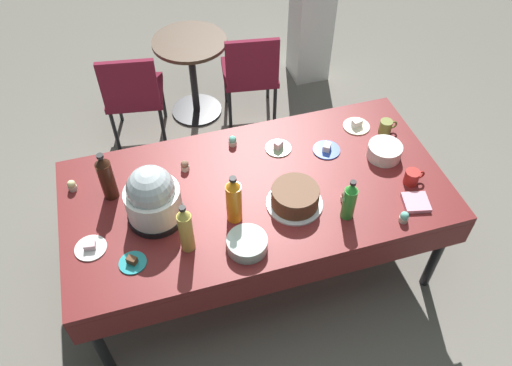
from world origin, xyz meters
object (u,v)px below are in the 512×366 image
(ceramic_snack_bowl, at_px, (384,151))
(coffee_mug_olive, at_px, (386,127))
(frosted_layer_cake, at_px, (295,197))
(dessert_plate_teal, at_px, (133,262))
(coffee_mug_red, at_px, (412,177))
(maroon_chair_right, at_px, (250,71))
(cupcake_lemon, at_px, (185,166))
(dessert_plate_sage, at_px, (278,147))
(slow_cooker, at_px, (153,197))
(dessert_plate_cobalt, at_px, (327,149))
(soda_bottle_ginger_ale, at_px, (186,229))
(soda_bottle_cola, at_px, (107,177))
(dessert_plate_cream, at_px, (357,125))
(cupcake_berry, at_px, (404,217))
(maroon_chair_left, at_px, (133,91))
(round_cafe_table, at_px, (192,64))
(water_cooler, at_px, (311,18))
(potluck_table, at_px, (256,196))
(glass_salad_bowl, at_px, (247,244))
(cupcake_cocoa, at_px, (233,141))
(soda_bottle_orange_juice, at_px, (234,200))
(cupcake_mint, at_px, (345,196))
(soda_bottle_lime_soda, at_px, (350,200))
(dessert_plate_white, at_px, (91,247))
(cupcake_vanilla, at_px, (72,185))

(ceramic_snack_bowl, height_order, coffee_mug_olive, coffee_mug_olive)
(coffee_mug_olive, bearing_deg, frosted_layer_cake, -151.96)
(dessert_plate_teal, relative_size, coffee_mug_red, 1.14)
(maroon_chair_right, bearing_deg, cupcake_lemon, -122.01)
(dessert_plate_sage, bearing_deg, slow_cooker, -158.31)
(dessert_plate_cobalt, xyz_separation_m, soda_bottle_ginger_ale, (-0.96, -0.47, 0.14))
(frosted_layer_cake, relative_size, soda_bottle_cola, 0.99)
(dessert_plate_cream, height_order, coffee_mug_olive, coffee_mug_olive)
(cupcake_berry, relative_size, maroon_chair_left, 0.08)
(cupcake_lemon, height_order, round_cafe_table, cupcake_lemon)
(dessert_plate_cream, bearing_deg, slow_cooker, -164.65)
(dessert_plate_cream, distance_m, soda_bottle_cola, 1.58)
(frosted_layer_cake, height_order, water_cooler, water_cooler)
(potluck_table, height_order, dessert_plate_sage, dessert_plate_sage)
(dessert_plate_teal, bearing_deg, glass_salad_bowl, -7.10)
(glass_salad_bowl, height_order, dessert_plate_cobalt, glass_salad_bowl)
(slow_cooker, distance_m, round_cafe_table, 1.85)
(glass_salad_bowl, bearing_deg, soda_bottle_ginger_ale, 162.44)
(cupcake_cocoa, height_order, coffee_mug_olive, coffee_mug_olive)
(soda_bottle_cola, relative_size, soda_bottle_orange_juice, 1.00)
(maroon_chair_left, xyz_separation_m, round_cafe_table, (0.51, 0.22, 0.01))
(soda_bottle_orange_juice, height_order, maroon_chair_right, soda_bottle_orange_juice)
(cupcake_mint, height_order, cupcake_lemon, same)
(soda_bottle_cola, bearing_deg, dessert_plate_sage, 5.24)
(cupcake_berry, relative_size, cupcake_mint, 1.00)
(cupcake_mint, height_order, soda_bottle_ginger_ale, soda_bottle_ginger_ale)
(coffee_mug_red, bearing_deg, dessert_plate_sage, 142.96)
(frosted_layer_cake, bearing_deg, slow_cooker, 170.16)
(dessert_plate_cream, height_order, dessert_plate_teal, dessert_plate_cream)
(cupcake_cocoa, bearing_deg, frosted_layer_cake, -69.84)
(dessert_plate_teal, relative_size, soda_bottle_lime_soda, 0.52)
(dessert_plate_cobalt, relative_size, maroon_chair_right, 0.20)
(cupcake_cocoa, bearing_deg, water_cooler, 54.05)
(cupcake_mint, xyz_separation_m, maroon_chair_left, (-1.02, 1.69, -0.29))
(potluck_table, xyz_separation_m, glass_salad_bowl, (-0.16, -0.38, 0.10))
(potluck_table, relative_size, cupcake_berry, 32.59)
(dessert_plate_cobalt, height_order, round_cafe_table, dessert_plate_cobalt)
(dessert_plate_teal, relative_size, round_cafe_table, 0.20)
(cupcake_lemon, height_order, water_cooler, water_cooler)
(frosted_layer_cake, height_order, ceramic_snack_bowl, frosted_layer_cake)
(cupcake_cocoa, height_order, coffee_mug_red, coffee_mug_red)
(slow_cooker, height_order, glass_salad_bowl, slow_cooker)
(dessert_plate_cobalt, xyz_separation_m, dessert_plate_white, (-1.45, -0.33, -0.00))
(coffee_mug_olive, height_order, maroon_chair_right, maroon_chair_right)
(potluck_table, distance_m, dessert_plate_sage, 0.37)
(dessert_plate_cobalt, height_order, cupcake_cocoa, cupcake_cocoa)
(glass_salad_bowl, relative_size, maroon_chair_left, 0.25)
(frosted_layer_cake, height_order, cupcake_vanilla, frosted_layer_cake)
(slow_cooker, height_order, maroon_chair_left, slow_cooker)
(cupcake_vanilla, bearing_deg, cupcake_mint, -19.55)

